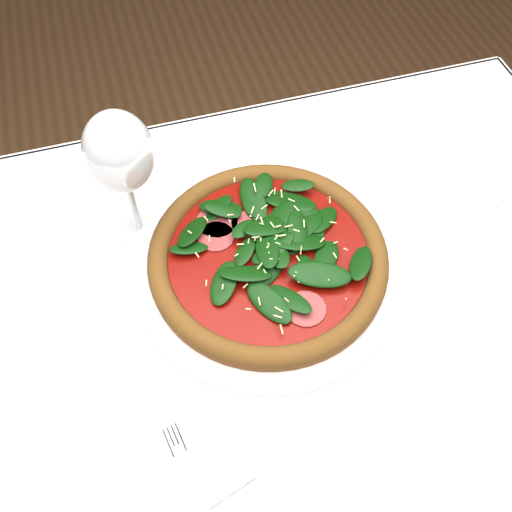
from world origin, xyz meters
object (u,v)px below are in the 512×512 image
object	(u,v)px
pizza	(268,254)
napkin	(194,486)
wine_glass	(120,155)
plate	(268,263)

from	to	relation	value
pizza	napkin	distance (m)	0.32
pizza	wine_glass	xyz separation A→B (m)	(-0.17, 0.12, 0.13)
wine_glass	napkin	size ratio (longest dim) A/B	1.71
pizza	napkin	bearing A→B (deg)	-122.69
plate	wine_glass	world-z (taller)	wine_glass
plate	wine_glass	bearing A→B (deg)	144.21
pizza	wine_glass	size ratio (longest dim) A/B	1.88
plate	wine_glass	xyz separation A→B (m)	(-0.17, 0.12, 0.15)
pizza	napkin	xyz separation A→B (m)	(-0.17, -0.27, -0.03)
wine_glass	plate	bearing A→B (deg)	-35.79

